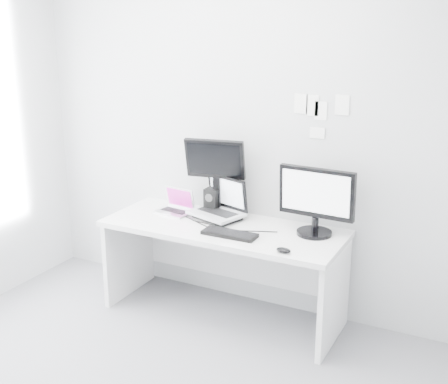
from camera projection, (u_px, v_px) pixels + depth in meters
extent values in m
plane|color=#B4B6B8|center=(244.00, 135.00, 4.45)|extent=(3.60, 0.00, 3.60)
cube|color=silver|center=(223.00, 271.00, 4.43)|extent=(1.80, 0.70, 0.73)
cube|color=#BCBCC1|center=(174.00, 201.00, 4.58)|extent=(0.30, 0.24, 0.21)
cube|color=black|center=(212.00, 201.00, 4.57)|extent=(0.10, 0.10, 0.20)
cube|color=#B3B5BB|center=(216.00, 199.00, 4.43)|extent=(0.46, 0.40, 0.32)
cube|color=black|center=(216.00, 176.00, 4.49)|extent=(0.48, 0.25, 0.62)
cube|color=black|center=(316.00, 201.00, 4.09)|extent=(0.56, 0.28, 0.50)
cube|color=black|center=(230.00, 234.00, 4.13)|extent=(0.40, 0.14, 0.03)
ellipsoid|color=black|center=(284.00, 250.00, 3.83)|extent=(0.11, 0.08, 0.03)
cube|color=white|center=(301.00, 104.00, 4.17)|extent=(0.10, 0.00, 0.14)
cube|color=white|center=(321.00, 111.00, 4.12)|extent=(0.09, 0.00, 0.13)
cube|color=white|center=(342.00, 105.00, 4.04)|extent=(0.10, 0.00, 0.14)
cube|color=white|center=(317.00, 133.00, 4.17)|extent=(0.11, 0.00, 0.08)
cube|color=white|center=(312.00, 105.00, 4.13)|extent=(0.09, 0.00, 0.15)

